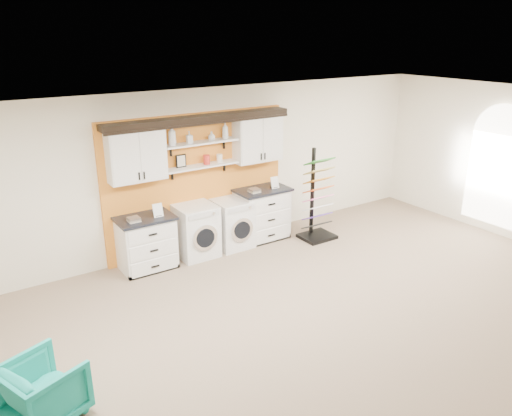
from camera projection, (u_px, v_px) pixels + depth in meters
floor at (354, 358)px, 5.95m from camera, size 10.00×10.00×0.00m
ceiling at (373, 125)px, 5.01m from camera, size 10.00×10.00×0.00m
wall_back at (196, 171)px, 8.62m from camera, size 10.00×0.00×10.00m
accent_panel at (198, 182)px, 8.66m from camera, size 3.40×0.07×2.40m
upper_cabinet_left at (136, 154)px, 7.71m from camera, size 0.90×0.35×0.84m
upper_cabinet_right at (257, 138)px, 8.89m from camera, size 0.90×0.35×0.84m
shelf_lower at (202, 166)px, 8.42m from camera, size 1.32×0.28×0.03m
shelf_upper at (201, 143)px, 8.29m from camera, size 1.32×0.28×0.03m
crown_molding at (199, 119)px, 8.16m from camera, size 3.30×0.41×0.13m
window_arched at (497, 162)px, 9.23m from camera, size 0.06×1.10×2.25m
picture_frame at (181, 161)px, 8.24m from camera, size 0.18×0.02×0.22m
canister_red at (207, 160)px, 8.44m from camera, size 0.11×0.11×0.16m
canister_cream at (219, 158)px, 8.57m from camera, size 0.10×0.10×0.14m
base_cabinet_left at (147, 243)px, 8.08m from camera, size 0.91×0.66×0.89m
base_cabinet_right at (262, 214)px, 9.24m from camera, size 0.99×0.66×0.97m
washer at (196, 231)px, 8.53m from camera, size 0.65×0.71×0.91m
dryer at (232, 223)px, 8.91m from camera, size 0.62×0.71×0.87m
sample_rack at (317, 211)px, 9.24m from camera, size 0.62×0.51×1.70m
armchair at (43, 390)px, 4.96m from camera, size 0.91×0.89×0.64m
soap_bottle_a at (172, 135)px, 7.96m from camera, size 0.15×0.15×0.33m
soap_bottle_b at (189, 137)px, 8.14m from camera, size 0.09×0.10×0.20m
soap_bottle_c at (212, 136)px, 8.36m from camera, size 0.13×0.13×0.15m
soap_bottle_d at (225, 130)px, 8.48m from camera, size 0.15×0.15×0.28m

